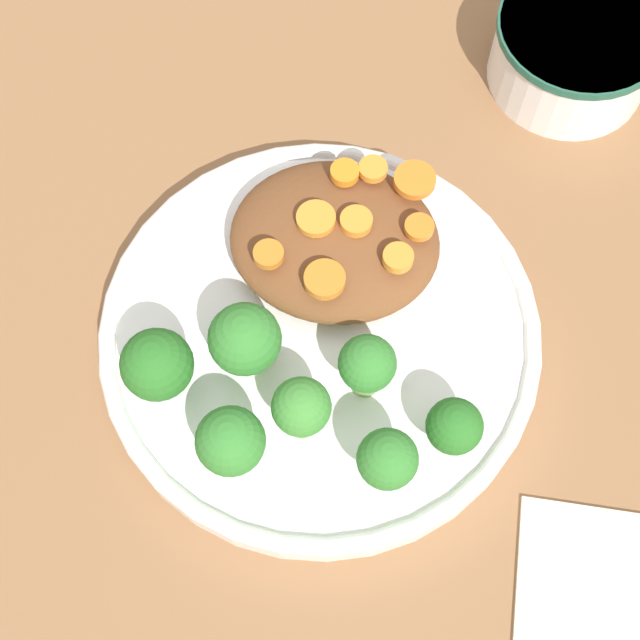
% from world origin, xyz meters
% --- Properties ---
extents(ground_plane, '(4.00, 4.00, 0.00)m').
position_xyz_m(ground_plane, '(0.00, 0.00, 0.00)').
color(ground_plane, '#8C603D').
extents(plate, '(0.27, 0.27, 0.03)m').
position_xyz_m(plate, '(0.00, 0.00, 0.01)').
color(plate, white).
rests_on(plate, ground_plane).
extents(dip_bowl, '(0.12, 0.12, 0.05)m').
position_xyz_m(dip_bowl, '(-0.14, -0.24, 0.03)').
color(dip_bowl, white).
rests_on(dip_bowl, ground_plane).
extents(stew_mound, '(0.13, 0.11, 0.03)m').
position_xyz_m(stew_mound, '(-0.00, -0.05, 0.04)').
color(stew_mound, brown).
rests_on(stew_mound, plate).
extents(broccoli_floret_0, '(0.04, 0.04, 0.06)m').
position_xyz_m(broccoli_floret_0, '(0.04, 0.03, 0.05)').
color(broccoli_floret_0, '#7FA85B').
rests_on(broccoli_floret_0, plate).
extents(broccoli_floret_1, '(0.04, 0.04, 0.05)m').
position_xyz_m(broccoli_floret_1, '(0.04, 0.09, 0.05)').
color(broccoli_floret_1, '#7FA85B').
rests_on(broccoli_floret_1, plate).
extents(broccoli_floret_2, '(0.03, 0.03, 0.05)m').
position_xyz_m(broccoli_floret_2, '(-0.00, 0.06, 0.05)').
color(broccoli_floret_2, '#759E51').
rests_on(broccoli_floret_2, plate).
extents(broccoli_floret_3, '(0.03, 0.03, 0.05)m').
position_xyz_m(broccoli_floret_3, '(-0.05, 0.08, 0.05)').
color(broccoli_floret_3, '#759E51').
rests_on(broccoli_floret_3, plate).
extents(broccoli_floret_4, '(0.03, 0.03, 0.05)m').
position_xyz_m(broccoli_floret_4, '(-0.03, 0.03, 0.05)').
color(broccoli_floret_4, '#759E51').
rests_on(broccoli_floret_4, plate).
extents(broccoli_floret_5, '(0.04, 0.04, 0.05)m').
position_xyz_m(broccoli_floret_5, '(0.08, 0.05, 0.05)').
color(broccoli_floret_5, '#7FA85B').
rests_on(broccoli_floret_5, plate).
extents(broccoli_floret_6, '(0.03, 0.03, 0.04)m').
position_xyz_m(broccoli_floret_6, '(-0.09, 0.06, 0.05)').
color(broccoli_floret_6, '#759E51').
rests_on(broccoli_floret_6, plate).
extents(carrot_slice_0, '(0.02, 0.02, 0.00)m').
position_xyz_m(carrot_slice_0, '(-0.05, -0.06, 0.06)').
color(carrot_slice_0, orange).
rests_on(carrot_slice_0, stew_mound).
extents(carrot_slice_1, '(0.02, 0.02, 0.01)m').
position_xyz_m(carrot_slice_1, '(0.01, -0.06, 0.06)').
color(carrot_slice_1, orange).
rests_on(carrot_slice_1, stew_mound).
extents(carrot_slice_2, '(0.02, 0.02, 0.01)m').
position_xyz_m(carrot_slice_2, '(-0.04, -0.04, 0.06)').
color(carrot_slice_2, orange).
rests_on(carrot_slice_2, stew_mound).
extents(carrot_slice_3, '(0.02, 0.02, 0.01)m').
position_xyz_m(carrot_slice_3, '(-0.00, -0.02, 0.06)').
color(carrot_slice_3, orange).
rests_on(carrot_slice_3, stew_mound).
extents(carrot_slice_4, '(0.02, 0.02, 0.01)m').
position_xyz_m(carrot_slice_4, '(-0.02, -0.10, 0.06)').
color(carrot_slice_4, orange).
rests_on(carrot_slice_4, stew_mound).
extents(carrot_slice_5, '(0.02, 0.02, 0.01)m').
position_xyz_m(carrot_slice_5, '(0.00, -0.09, 0.06)').
color(carrot_slice_5, orange).
rests_on(carrot_slice_5, stew_mound).
extents(carrot_slice_6, '(0.02, 0.02, 0.01)m').
position_xyz_m(carrot_slice_6, '(0.04, -0.03, 0.06)').
color(carrot_slice_6, orange).
rests_on(carrot_slice_6, stew_mound).
extents(carrot_slice_7, '(0.02, 0.02, 0.01)m').
position_xyz_m(carrot_slice_7, '(-0.01, -0.06, 0.06)').
color(carrot_slice_7, orange).
rests_on(carrot_slice_7, stew_mound).
extents(carrot_slice_8, '(0.03, 0.03, 0.01)m').
position_xyz_m(carrot_slice_8, '(-0.04, -0.09, 0.06)').
color(carrot_slice_8, orange).
rests_on(carrot_slice_8, stew_mound).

